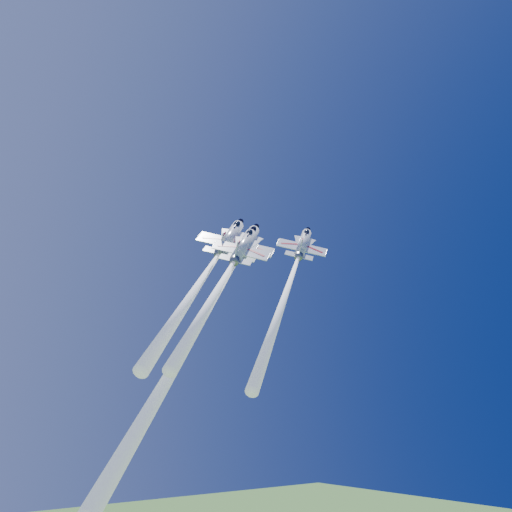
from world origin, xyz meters
TOP-DOWN VIEW (x-y plane):
  - jet_lead at (-13.67, -6.18)m, footprint 39.13×41.48m
  - jet_left at (-12.68, -3.69)m, footprint 28.43×28.78m
  - jet_right at (-3.05, -12.40)m, footprint 27.84×28.95m
  - jet_slot at (-14.24, -10.74)m, footprint 24.49×24.77m

SIDE VIEW (x-z plane):
  - jet_lead at x=-13.67m, z-range 47.84..99.68m
  - jet_slot at x=-14.24m, z-range 61.80..92.61m
  - jet_right at x=-3.05m, z-range 59.58..95.69m
  - jet_left at x=-12.68m, z-range 61.89..97.69m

